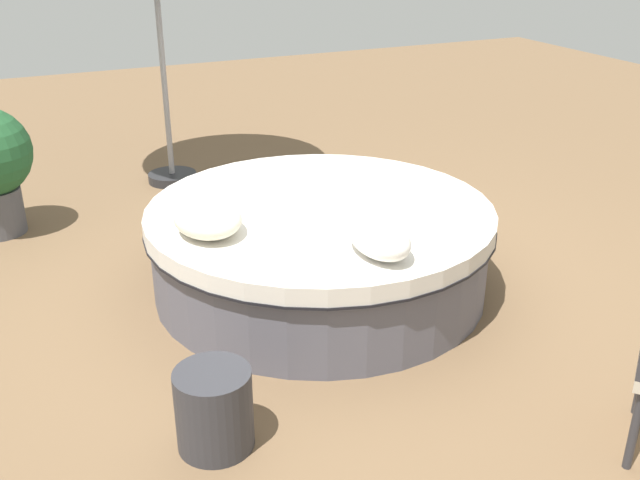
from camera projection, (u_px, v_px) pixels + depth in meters
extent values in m
plane|color=brown|center=(320.00, 287.00, 4.91)|extent=(16.00, 16.00, 0.00)
cylinder|color=#595966|center=(320.00, 256.00, 4.81)|extent=(2.16, 2.16, 0.46)
cylinder|color=black|center=(320.00, 224.00, 4.72)|extent=(2.23, 2.23, 0.02)
cylinder|color=silver|center=(320.00, 215.00, 4.70)|extent=(2.22, 2.22, 0.11)
ellipsoid|color=beige|center=(207.00, 218.00, 4.26)|extent=(0.50, 0.39, 0.19)
ellipsoid|color=white|center=(379.00, 238.00, 3.99)|extent=(0.48, 0.29, 0.20)
cylinder|color=#333338|center=(634.00, 430.00, 3.24)|extent=(0.04, 0.04, 0.42)
cylinder|color=#262628|center=(173.00, 177.00, 6.81)|extent=(0.44, 0.44, 0.08)
cylinder|color=#99999E|center=(162.00, 58.00, 6.36)|extent=(0.05, 0.05, 2.26)
cylinder|color=#333338|center=(214.00, 409.00, 3.38)|extent=(0.36, 0.36, 0.40)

